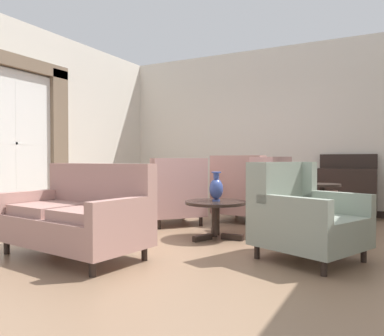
# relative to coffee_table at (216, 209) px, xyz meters

# --- Properties ---
(ground) EXTENTS (9.18, 9.18, 0.00)m
(ground) POSITION_rel_coffee_table_xyz_m (-0.12, -0.45, -0.37)
(ground) COLOR #896B51
(wall_back) EXTENTS (6.22, 0.08, 3.12)m
(wall_back) POSITION_rel_coffee_table_xyz_m (-0.12, 2.82, 1.19)
(wall_back) COLOR silver
(wall_back) RESTS_ON ground
(wall_left) EXTENTS (0.08, 4.59, 3.12)m
(wall_left) POSITION_rel_coffee_table_xyz_m (-3.15, 0.53, 1.19)
(wall_left) COLOR silver
(wall_left) RESTS_ON ground
(baseboard_back) EXTENTS (6.06, 0.03, 0.12)m
(baseboard_back) POSITION_rel_coffee_table_xyz_m (-0.12, 2.77, -0.31)
(baseboard_back) COLOR black
(baseboard_back) RESTS_ON ground
(window_with_curtains) EXTENTS (0.12, 1.92, 2.48)m
(window_with_curtains) POSITION_rel_coffee_table_xyz_m (-3.05, -0.49, 1.03)
(window_with_curtains) COLOR silver
(coffee_table) EXTENTS (0.77, 0.77, 0.47)m
(coffee_table) POSITION_rel_coffee_table_xyz_m (0.00, 0.00, 0.00)
(coffee_table) COLOR black
(coffee_table) RESTS_ON ground
(porcelain_vase) EXTENTS (0.17, 0.17, 0.37)m
(porcelain_vase) POSITION_rel_coffee_table_xyz_m (-0.00, 0.02, 0.26)
(porcelain_vase) COLOR #384C93
(porcelain_vase) RESTS_ON coffee_table
(settee) EXTENTS (1.64, 1.01, 0.95)m
(settee) POSITION_rel_coffee_table_xyz_m (-0.91, -1.44, 0.03)
(settee) COLOR tan
(settee) RESTS_ON ground
(armchair_foreground_right) EXTENTS (1.19, 1.18, 1.01)m
(armchair_foreground_right) POSITION_rel_coffee_table_xyz_m (-0.98, 0.65, 0.06)
(armchair_foreground_right) COLOR tan
(armchair_foreground_right) RESTS_ON ground
(armchair_beside_settee) EXTENTS (1.21, 1.20, 1.03)m
(armchair_beside_settee) POSITION_rel_coffee_table_xyz_m (0.66, 0.83, 0.05)
(armchair_beside_settee) COLOR tan
(armchair_beside_settee) RESTS_ON ground
(armchair_far_left) EXTENTS (1.16, 1.14, 0.96)m
(armchair_far_left) POSITION_rel_coffee_table_xyz_m (1.17, -0.50, 0.04)
(armchair_far_left) COLOR gray
(armchair_far_left) RESTS_ON ground
(armchair_near_sideboard) EXTENTS (0.91, 0.96, 1.05)m
(armchair_near_sideboard) POSITION_rel_coffee_table_xyz_m (-0.13, 1.39, 0.06)
(armchair_near_sideboard) COLOR tan
(armchair_near_sideboard) RESTS_ON ground
(side_table) EXTENTS (0.48, 0.48, 0.67)m
(side_table) POSITION_rel_coffee_table_xyz_m (1.15, 0.83, 0.04)
(side_table) COLOR black
(side_table) RESTS_ON ground
(sideboard) EXTENTS (0.92, 0.39, 1.08)m
(sideboard) POSITION_rel_coffee_table_xyz_m (1.30, 2.53, 0.12)
(sideboard) COLOR black
(sideboard) RESTS_ON ground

